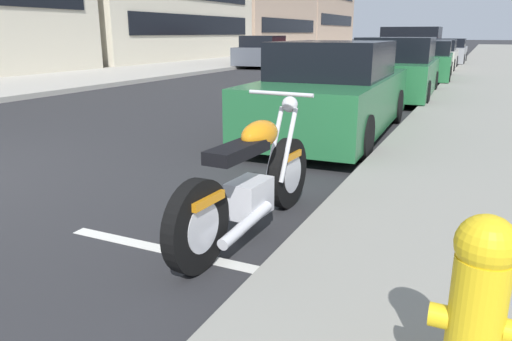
% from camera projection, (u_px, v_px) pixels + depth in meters
% --- Properties ---
extents(sidewalk_far_curb, '(120.00, 5.00, 0.14)m').
position_uv_depth(sidewalk_far_curb, '(114.00, 75.00, 18.63)').
color(sidewalk_far_curb, '#ADA89E').
rests_on(sidewalk_far_curb, ground).
extents(parking_stall_stripe, '(0.12, 2.20, 0.01)m').
position_uv_depth(parking_stall_stripe, '(187.00, 254.00, 3.68)').
color(parking_stall_stripe, silver).
rests_on(parking_stall_stripe, ground).
extents(parked_motorcycle, '(2.18, 0.62, 1.14)m').
position_uv_depth(parked_motorcycle, '(251.00, 183.00, 3.98)').
color(parked_motorcycle, black).
rests_on(parked_motorcycle, ground).
extents(parked_car_across_street, '(4.71, 1.90, 1.51)m').
position_uv_depth(parked_car_across_street, '(334.00, 93.00, 7.82)').
color(parked_car_across_street, '#236638').
rests_on(parked_car_across_street, ground).
extents(parked_car_behind_motorcycle, '(4.41, 2.04, 1.53)m').
position_uv_depth(parked_car_behind_motorcycle, '(395.00, 71.00, 12.24)').
color(parked_car_behind_motorcycle, '#236638').
rests_on(parked_car_behind_motorcycle, ground).
extents(parked_car_second_in_row, '(4.26, 1.98, 1.38)m').
position_uv_depth(parked_car_second_in_row, '(424.00, 62.00, 16.73)').
color(parked_car_second_in_row, '#236638').
rests_on(parked_car_second_in_row, ground).
extents(parked_car_far_down_curb, '(4.56, 1.99, 1.35)m').
position_uv_depth(parked_car_far_down_curb, '(434.00, 56.00, 21.15)').
color(parked_car_far_down_curb, beige).
rests_on(parked_car_far_down_curb, ground).
extents(parked_car_at_intersection, '(4.68, 1.86, 1.35)m').
position_uv_depth(parked_car_at_intersection, '(448.00, 52.00, 25.77)').
color(parked_car_at_intersection, gray).
rests_on(parked_car_at_intersection, ground).
extents(crossing_truck, '(2.33, 5.57, 2.05)m').
position_uv_depth(crossing_truck, '(410.00, 41.00, 34.32)').
color(crossing_truck, maroon).
rests_on(crossing_truck, ground).
extents(car_opposite_curb, '(4.13, 2.13, 1.51)m').
position_uv_depth(car_opposite_curb, '(263.00, 52.00, 23.66)').
color(car_opposite_curb, '#4C515B').
rests_on(car_opposite_curb, ground).
extents(fire_hydrant, '(0.24, 0.36, 0.83)m').
position_uv_depth(fire_hydrant, '(478.00, 306.00, 1.93)').
color(fire_hydrant, gold).
rests_on(fire_hydrant, sidewalk_near_curb).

